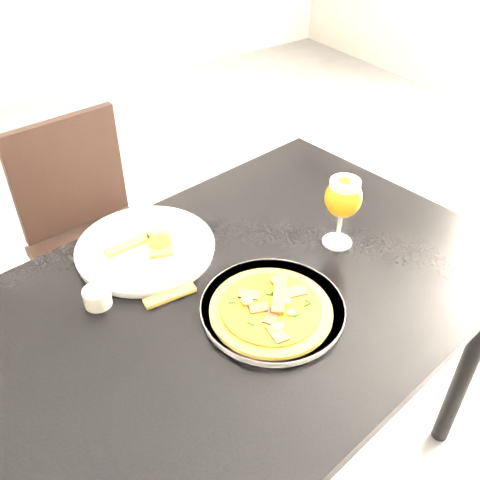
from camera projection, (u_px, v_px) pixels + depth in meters
ground at (309, 409)px, 1.79m from camera, size 6.00×6.00×0.00m
dining_table at (245, 316)px, 1.22m from camera, size 1.30×0.96×0.75m
chair_far at (95, 236)px, 1.78m from camera, size 0.43×0.43×0.84m
plate_main at (272, 308)px, 1.10m from camera, size 0.39×0.39×0.02m
pizza at (271, 309)px, 1.08m from camera, size 0.25×0.25×0.03m
plate_second at (146, 248)px, 1.26m from camera, size 0.44×0.44×0.02m
crust_scraps at (149, 244)px, 1.25m from camera, size 0.16×0.11×0.01m
loose_crust at (170, 295)px, 1.14m from camera, size 0.12×0.03×0.01m
sauce_cup at (97, 296)px, 1.11m from camera, size 0.06×0.06×0.04m
beer_glass at (343, 198)px, 1.21m from camera, size 0.09×0.09×0.18m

